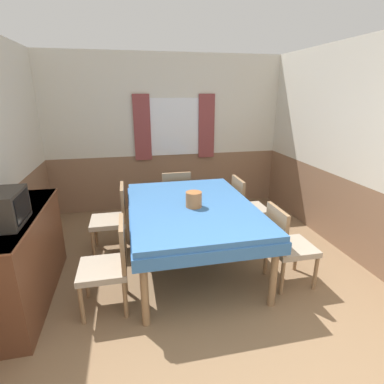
# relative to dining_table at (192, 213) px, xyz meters

# --- Properties ---
(wall_back) EXTENTS (4.37, 0.10, 2.60)m
(wall_back) POSITION_rel_dining_table_xyz_m (0.02, 2.05, 0.63)
(wall_back) COLOR silver
(wall_back) RESTS_ON ground_plane
(wall_right) EXTENTS (0.05, 4.42, 2.60)m
(wall_right) POSITION_rel_dining_table_xyz_m (2.02, 0.01, 0.62)
(wall_right) COLOR silver
(wall_right) RESTS_ON ground_plane
(dining_table) EXTENTS (1.40, 1.95, 0.78)m
(dining_table) POSITION_rel_dining_table_xyz_m (0.00, 0.00, 0.00)
(dining_table) COLOR #386BA8
(dining_table) RESTS_ON ground_plane
(chair_head_window) EXTENTS (0.44, 0.44, 0.88)m
(chair_head_window) POSITION_rel_dining_table_xyz_m (0.00, 1.18, -0.20)
(chair_head_window) COLOR #93704C
(chair_head_window) RESTS_ON ground_plane
(chair_right_far) EXTENTS (0.44, 0.44, 0.88)m
(chair_right_far) POSITION_rel_dining_table_xyz_m (0.90, 0.56, -0.20)
(chair_right_far) COLOR #93704C
(chair_right_far) RESTS_ON ground_plane
(chair_right_near) EXTENTS (0.44, 0.44, 0.88)m
(chair_right_near) POSITION_rel_dining_table_xyz_m (0.90, -0.56, -0.20)
(chair_right_near) COLOR #93704C
(chair_right_near) RESTS_ON ground_plane
(chair_left_far) EXTENTS (0.44, 0.44, 0.88)m
(chair_left_far) POSITION_rel_dining_table_xyz_m (-0.90, 0.56, -0.20)
(chair_left_far) COLOR #93704C
(chair_left_far) RESTS_ON ground_plane
(chair_left_near) EXTENTS (0.44, 0.44, 0.88)m
(chair_left_near) POSITION_rel_dining_table_xyz_m (-0.90, -0.56, -0.20)
(chair_left_near) COLOR #93704C
(chair_left_near) RESTS_ON ground_plane
(sideboard) EXTENTS (0.46, 1.54, 0.92)m
(sideboard) POSITION_rel_dining_table_xyz_m (-1.73, -0.27, -0.21)
(sideboard) COLOR brown
(sideboard) RESTS_ON ground_plane
(tv) EXTENTS (0.29, 0.43, 0.29)m
(tv) POSITION_rel_dining_table_xyz_m (-1.71, -0.50, 0.39)
(tv) COLOR #2D2823
(tv) RESTS_ON sideboard
(vase) EXTENTS (0.18, 0.18, 0.17)m
(vase) POSITION_rel_dining_table_xyz_m (0.01, -0.07, 0.19)
(vase) COLOR #B26B38
(vase) RESTS_ON dining_table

